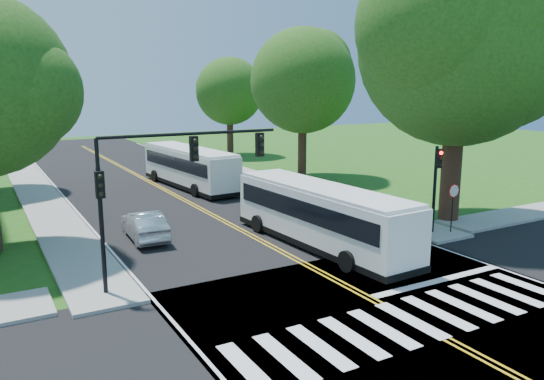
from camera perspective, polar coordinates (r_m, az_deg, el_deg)
ground at (r=18.70m, az=13.62°, el=-12.91°), size 140.00×140.00×0.00m
road at (r=33.40m, az=-7.89°, el=-1.91°), size 14.00×96.00×0.01m
cross_road at (r=18.69m, az=13.62°, el=-12.89°), size 60.00×12.00×0.01m
center_line at (r=37.07m, az=-10.18°, el=-0.65°), size 0.36×70.00×0.01m
edge_line_w at (r=35.48m, az=-20.59°, el=-1.74°), size 0.12×70.00×0.01m
edge_line_e at (r=39.77m, az=-0.92°, el=0.33°), size 0.12×70.00×0.01m
crosswalk at (r=18.36m, az=14.71°, el=-13.37°), size 12.60×3.00×0.01m
stop_bar at (r=22.06m, az=17.50°, el=-9.26°), size 6.60×0.40×0.01m
sidewalk_nw at (r=38.20m, az=-23.54°, el=-0.98°), size 2.60×40.00×0.15m
sidewalk_ne at (r=43.06m, az=-1.08°, el=1.26°), size 2.60×40.00×0.15m
tree_ne_big at (r=30.66m, az=19.52°, el=14.51°), size 10.80×10.80×14.91m
tree_east_mid at (r=43.18m, az=3.35°, el=11.64°), size 8.40×8.40×11.93m
tree_east_far at (r=57.70m, az=-4.60°, el=10.54°), size 7.20×7.20×10.34m
signal_nw at (r=19.92m, az=-11.51°, el=1.86°), size 7.15×0.46×5.66m
signal_ne at (r=27.85m, az=17.24°, el=1.27°), size 0.30×0.46×4.40m
stop_sign at (r=28.30m, az=18.92°, el=-0.61°), size 0.76×0.08×2.53m
bus_lead at (r=25.05m, az=5.23°, el=-2.65°), size 3.18×11.40×2.92m
bus_follow at (r=39.97m, az=-8.90°, el=2.51°), size 3.47×11.55×2.94m
hatchback at (r=27.02m, az=-13.55°, el=-3.71°), size 1.70×4.36×1.41m
suv at (r=28.77m, az=8.95°, el=-2.79°), size 3.42×4.95×1.26m
dark_sedan at (r=35.38m, az=-0.36°, el=-0.10°), size 2.27×4.18×1.15m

